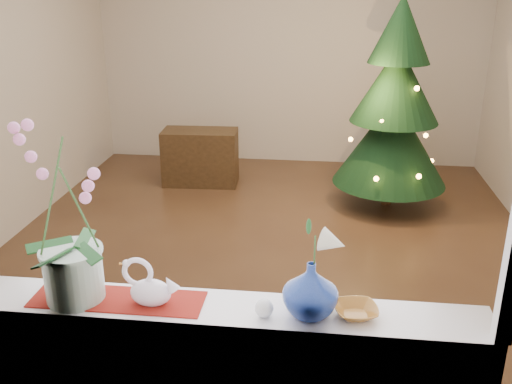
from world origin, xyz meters
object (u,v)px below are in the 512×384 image
orchid_pot (66,215)px  side_table (200,157)px  blue_vase (311,286)px  xmas_tree (395,105)px  paperweight (264,308)px  amber_dish (356,312)px  swan (150,283)px

orchid_pot → side_table: bearing=95.0°
orchid_pot → blue_vase: orchid_pot is taller
xmas_tree → side_table: xmas_tree is taller
paperweight → xmas_tree: 3.68m
orchid_pot → paperweight: 0.84m
paperweight → amber_dish: paperweight is taller
paperweight → swan: bearing=175.8°
swan → amber_dish: size_ratio=1.60×
orchid_pot → amber_dish: bearing=0.4°
swan → blue_vase: 0.63m
paperweight → xmas_tree: size_ratio=0.04×
swan → side_table: size_ratio=0.28×
orchid_pot → amber_dish: orchid_pot is taller
amber_dish → side_table: size_ratio=0.18×
paperweight → amber_dish: (0.35, 0.05, -0.02)m
paperweight → amber_dish: bearing=7.5°
swan → paperweight: (0.46, -0.03, -0.06)m
amber_dish → side_table: amber_dish is taller
swan → amber_dish: swan is taller
orchid_pot → amber_dish: size_ratio=5.18×
orchid_pot → swan: (0.31, -0.01, -0.27)m
paperweight → side_table: size_ratio=0.09×
paperweight → xmas_tree: bearing=76.4°
blue_vase → xmas_tree: bearing=79.0°
swan → paperweight: bearing=-9.9°
orchid_pot → side_table: 4.06m
swan → xmas_tree: xmas_tree is taller
orchid_pot → side_table: size_ratio=0.92×
blue_vase → amber_dish: bearing=4.8°
swan → side_table: bearing=93.9°
amber_dish → side_table: 4.23m
amber_dish → side_table: bearing=110.5°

